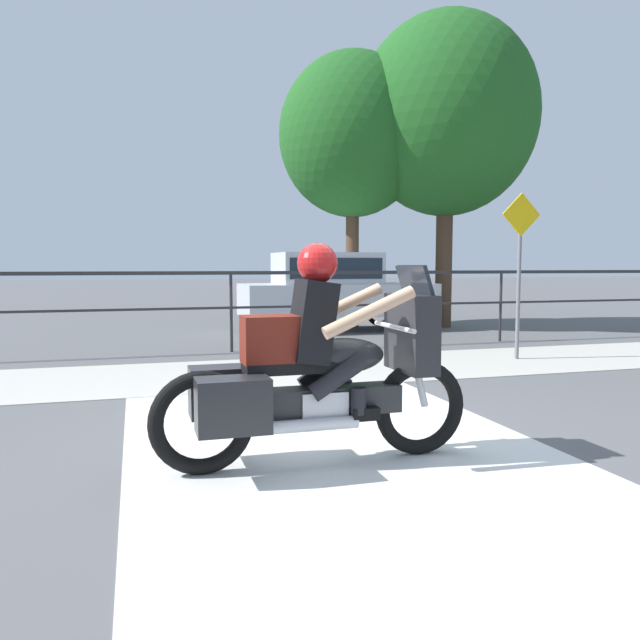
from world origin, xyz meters
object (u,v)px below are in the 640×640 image
(street_sign, at_px, (520,258))
(tree_behind_sign, at_px, (446,116))
(tree_behind_car, at_px, (353,136))
(parked_car, at_px, (333,287))
(motorcycle, at_px, (315,369))

(street_sign, bearing_deg, tree_behind_sign, 75.04)
(street_sign, relative_size, tree_behind_car, 0.40)
(street_sign, relative_size, tree_behind_sign, 0.36)
(parked_car, bearing_deg, tree_behind_car, 49.01)
(parked_car, height_order, tree_behind_car, tree_behind_car)
(tree_behind_car, bearing_deg, street_sign, -82.59)
(motorcycle, height_order, parked_car, parked_car)
(parked_car, xyz_separation_m, street_sign, (1.42, -4.79, 0.59))
(motorcycle, distance_m, tree_behind_car, 10.82)
(street_sign, xyz_separation_m, tree_behind_car, (-0.72, 5.54, 2.84))
(street_sign, height_order, tree_behind_car, tree_behind_car)
(parked_car, relative_size, tree_behind_car, 0.67)
(parked_car, distance_m, tree_behind_car, 3.58)
(motorcycle, bearing_deg, street_sign, 42.48)
(motorcycle, relative_size, tree_behind_sign, 0.33)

